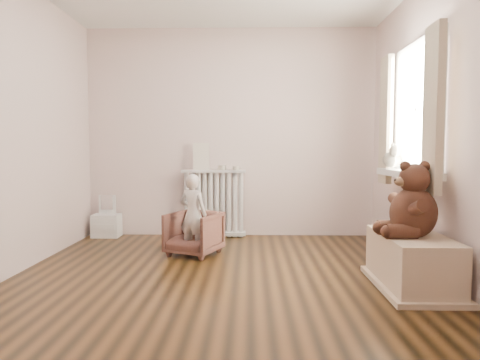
{
  "coord_description": "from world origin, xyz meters",
  "views": [
    {
      "loc": [
        0.24,
        -3.61,
        1.08
      ],
      "look_at": [
        0.15,
        0.45,
        0.8
      ],
      "focal_mm": 32.0,
      "sensor_mm": 36.0,
      "label": 1
    }
  ],
  "objects_px": {
    "toy_bench": "(412,263)",
    "teddy_bear": "(414,204)",
    "toy_vanity": "(106,215)",
    "child": "(193,214)",
    "plush_cat": "(392,159)",
    "armchair": "(194,233)",
    "radiator": "(214,206)"
  },
  "relations": [
    {
      "from": "toy_bench",
      "to": "teddy_bear",
      "type": "distance_m",
      "value": 0.47
    },
    {
      "from": "toy_vanity",
      "to": "child",
      "type": "distance_m",
      "value": 1.55
    },
    {
      "from": "child",
      "to": "plush_cat",
      "type": "xyz_separation_m",
      "value": [
        1.99,
        -0.02,
        0.57
      ]
    },
    {
      "from": "toy_vanity",
      "to": "teddy_bear",
      "type": "xyz_separation_m",
      "value": [
        3.05,
        -1.96,
        0.4
      ]
    },
    {
      "from": "armchair",
      "to": "plush_cat",
      "type": "relative_size",
      "value": 1.69
    },
    {
      "from": "radiator",
      "to": "plush_cat",
      "type": "distance_m",
      "value": 2.2
    },
    {
      "from": "radiator",
      "to": "armchair",
      "type": "height_order",
      "value": "radiator"
    },
    {
      "from": "teddy_bear",
      "to": "child",
      "type": "bearing_deg",
      "value": 146.95
    },
    {
      "from": "child",
      "to": "armchair",
      "type": "bearing_deg",
      "value": -66.96
    },
    {
      "from": "radiator",
      "to": "toy_bench",
      "type": "bearing_deg",
      "value": -48.5
    },
    {
      "from": "radiator",
      "to": "child",
      "type": "xyz_separation_m",
      "value": [
        -0.13,
        -0.98,
        0.04
      ]
    },
    {
      "from": "teddy_bear",
      "to": "plush_cat",
      "type": "height_order",
      "value": "plush_cat"
    },
    {
      "from": "radiator",
      "to": "child",
      "type": "bearing_deg",
      "value": -97.43
    },
    {
      "from": "radiator",
      "to": "teddy_bear",
      "type": "relative_size",
      "value": 1.47
    },
    {
      "from": "toy_bench",
      "to": "plush_cat",
      "type": "bearing_deg",
      "value": 81.6
    },
    {
      "from": "child",
      "to": "teddy_bear",
      "type": "relative_size",
      "value": 1.44
    },
    {
      "from": "armchair",
      "to": "teddy_bear",
      "type": "xyz_separation_m",
      "value": [
        1.84,
        -1.06,
        0.45
      ]
    },
    {
      "from": "teddy_bear",
      "to": "plush_cat",
      "type": "relative_size",
      "value": 1.96
    },
    {
      "from": "teddy_bear",
      "to": "plush_cat",
      "type": "distance_m",
      "value": 1.06
    },
    {
      "from": "toy_vanity",
      "to": "teddy_bear",
      "type": "relative_size",
      "value": 0.91
    },
    {
      "from": "armchair",
      "to": "toy_bench",
      "type": "bearing_deg",
      "value": -5.72
    },
    {
      "from": "toy_vanity",
      "to": "child",
      "type": "relative_size",
      "value": 0.63
    },
    {
      "from": "toy_vanity",
      "to": "toy_bench",
      "type": "bearing_deg",
      "value": -32.03
    },
    {
      "from": "plush_cat",
      "to": "armchair",
      "type": "bearing_deg",
      "value": -160.76
    },
    {
      "from": "child",
      "to": "plush_cat",
      "type": "bearing_deg",
      "value": -157.52
    },
    {
      "from": "child",
      "to": "radiator",
      "type": "bearing_deg",
      "value": -74.39
    },
    {
      "from": "child",
      "to": "toy_bench",
      "type": "distance_m",
      "value": 2.1
    },
    {
      "from": "toy_vanity",
      "to": "armchair",
      "type": "height_order",
      "value": "toy_vanity"
    },
    {
      "from": "child",
      "to": "toy_bench",
      "type": "xyz_separation_m",
      "value": [
        1.85,
        -0.97,
        -0.23
      ]
    },
    {
      "from": "child",
      "to": "toy_bench",
      "type": "height_order",
      "value": "child"
    },
    {
      "from": "armchair",
      "to": "toy_bench",
      "type": "xyz_separation_m",
      "value": [
        1.85,
        -1.02,
        -0.02
      ]
    },
    {
      "from": "toy_bench",
      "to": "plush_cat",
      "type": "distance_m",
      "value": 1.25
    }
  ]
}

